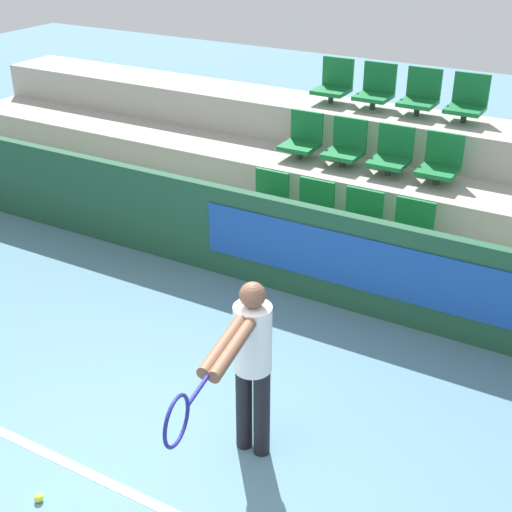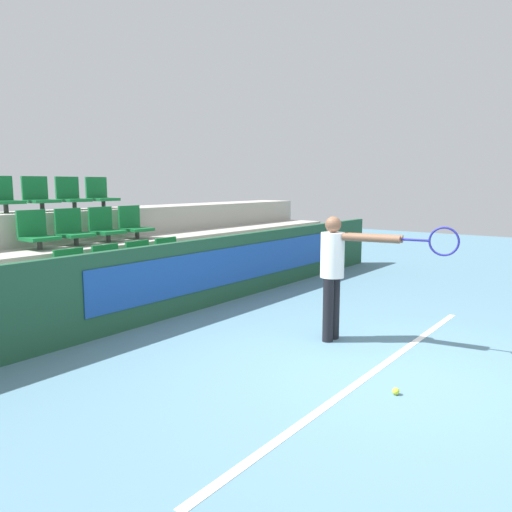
{
  "view_description": "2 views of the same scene",
  "coord_description": "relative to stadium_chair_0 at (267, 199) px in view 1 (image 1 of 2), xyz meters",
  "views": [
    {
      "loc": [
        2.84,
        -2.77,
        3.99
      ],
      "look_at": [
        0.07,
        2.09,
        1.08
      ],
      "focal_mm": 50.0,
      "sensor_mm": 36.0,
      "label": 1
    },
    {
      "loc": [
        -4.61,
        -1.84,
        1.9
      ],
      "look_at": [
        0.17,
        1.77,
        1.03
      ],
      "focal_mm": 35.0,
      "sensor_mm": 36.0,
      "label": 2
    }
  ],
  "objects": [
    {
      "name": "stadium_chair_3",
      "position": [
        1.74,
        0.0,
        0.0
      ],
      "size": [
        0.43,
        0.42,
        0.56
      ],
      "color": "#333333",
      "rests_on": "bleacher_tier_front"
    },
    {
      "name": "stadium_chair_7",
      "position": [
        1.74,
        0.89,
        0.49
      ],
      "size": [
        0.43,
        0.42,
        0.56
      ],
      "color": "#333333",
      "rests_on": "bleacher_tier_middle"
    },
    {
      "name": "bleacher_tier_middle",
      "position": [
        0.87,
        0.77,
        -0.24
      ],
      "size": [
        12.46,
        0.89,
        0.98
      ],
      "color": "#ADA89E",
      "rests_on": "ground"
    },
    {
      "name": "barrier_wall",
      "position": [
        0.92,
        -0.65,
        -0.19
      ],
      "size": [
        12.86,
        0.14,
        1.07
      ],
      "color": "#1E4C33",
      "rests_on": "ground"
    },
    {
      "name": "tennis_ball",
      "position": [
        0.46,
        -4.26,
        -0.69
      ],
      "size": [
        0.07,
        0.07,
        0.07
      ],
      "color": "#CCDB33",
      "rests_on": "ground"
    },
    {
      "name": "stadium_chair_6",
      "position": [
        1.16,
        0.89,
        0.49
      ],
      "size": [
        0.43,
        0.42,
        0.56
      ],
      "color": "#333333",
      "rests_on": "bleacher_tier_middle"
    },
    {
      "name": "stadium_chair_2",
      "position": [
        1.16,
        0.0,
        0.0
      ],
      "size": [
        0.43,
        0.42,
        0.56
      ],
      "color": "#333333",
      "rests_on": "bleacher_tier_front"
    },
    {
      "name": "stadium_chair_5",
      "position": [
        0.58,
        0.89,
        0.49
      ],
      "size": [
        0.43,
        0.42,
        0.56
      ],
      "color": "#333333",
      "rests_on": "bleacher_tier_middle"
    },
    {
      "name": "stadium_chair_1",
      "position": [
        0.58,
        0.0,
        0.0
      ],
      "size": [
        0.43,
        0.42,
        0.56
      ],
      "color": "#333333",
      "rests_on": "bleacher_tier_front"
    },
    {
      "name": "stadium_chair_0",
      "position": [
        0.0,
        0.0,
        0.0
      ],
      "size": [
        0.43,
        0.42,
        0.56
      ],
      "color": "#333333",
      "rests_on": "bleacher_tier_front"
    },
    {
      "name": "court_baseline",
      "position": [
        0.87,
        -3.88,
        -0.72
      ],
      "size": [
        5.52,
        0.08,
        0.01
      ],
      "color": "white",
      "rests_on": "ground"
    },
    {
      "name": "bleacher_tier_back",
      "position": [
        0.87,
        1.66,
        0.01
      ],
      "size": [
        12.46,
        0.89,
        1.47
      ],
      "color": "#ADA89E",
      "rests_on": "ground"
    },
    {
      "name": "bleacher_tier_front",
      "position": [
        0.87,
        -0.12,
        -0.48
      ],
      "size": [
        12.46,
        0.89,
        0.49
      ],
      "color": "#ADA89E",
      "rests_on": "ground"
    },
    {
      "name": "ground_plane",
      "position": [
        0.87,
        -4.0,
        -0.73
      ],
      "size": [
        30.0,
        30.0,
        0.0
      ],
      "primitive_type": "plane",
      "color": "slate"
    },
    {
      "name": "stadium_chair_8",
      "position": [
        0.0,
        1.78,
        0.98
      ],
      "size": [
        0.43,
        0.42,
        0.56
      ],
      "color": "#333333",
      "rests_on": "bleacher_tier_back"
    },
    {
      "name": "stadium_chair_4",
      "position": [
        0.0,
        0.89,
        0.49
      ],
      "size": [
        0.43,
        0.42,
        0.56
      ],
      "color": "#333333",
      "rests_on": "bleacher_tier_middle"
    },
    {
      "name": "stadium_chair_9",
      "position": [
        0.58,
        1.78,
        0.98
      ],
      "size": [
        0.43,
        0.42,
        0.56
      ],
      "color": "#333333",
      "rests_on": "bleacher_tier_back"
    },
    {
      "name": "stadium_chair_10",
      "position": [
        1.16,
        1.78,
        0.98
      ],
      "size": [
        0.43,
        0.42,
        0.56
      ],
      "color": "#333333",
      "rests_on": "bleacher_tier_back"
    },
    {
      "name": "tennis_player",
      "position": [
        1.55,
        -3.1,
        0.2
      ],
      "size": [
        0.4,
        1.54,
        1.52
      ],
      "rotation": [
        0.0,
        0.0,
        0.17
      ],
      "color": "black",
      "rests_on": "ground"
    },
    {
      "name": "stadium_chair_11",
      "position": [
        1.74,
        1.78,
        0.98
      ],
      "size": [
        0.43,
        0.42,
        0.56
      ],
      "color": "#333333",
      "rests_on": "bleacher_tier_back"
    }
  ]
}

